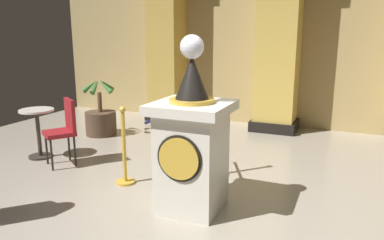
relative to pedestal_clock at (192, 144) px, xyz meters
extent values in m
plane|color=#9E9384|center=(0.16, -0.20, -0.73)|extent=(10.42, 10.42, 0.00)
cube|color=tan|center=(0.16, 4.23, 1.26)|extent=(10.42, 0.16, 3.98)
cube|color=silver|center=(0.00, 0.00, -0.19)|extent=(0.63, 0.63, 1.07)
cube|color=silver|center=(0.00, 0.00, 0.40)|extent=(0.79, 0.79, 0.10)
cylinder|color=gold|center=(0.00, -0.33, -0.06)|extent=(0.43, 0.03, 0.43)
cylinder|color=black|center=(0.00, -0.32, -0.06)|extent=(0.48, 0.01, 0.48)
cylinder|color=gold|center=(0.00, 0.00, 0.47)|extent=(0.47, 0.47, 0.04)
cone|color=black|center=(0.00, 0.00, 0.71)|extent=(0.35, 0.35, 0.44)
cylinder|color=gold|center=(0.00, 0.00, 0.92)|extent=(0.03, 0.03, 0.06)
sphere|color=silver|center=(0.00, 0.00, 1.01)|extent=(0.24, 0.24, 0.24)
cylinder|color=gold|center=(-0.05, 1.06, -0.71)|extent=(0.24, 0.24, 0.03)
cylinder|color=gold|center=(-0.05, 1.06, -0.24)|extent=(0.05, 0.05, 0.97)
sphere|color=gold|center=(-0.05, 1.06, 0.29)|extent=(0.08, 0.08, 0.08)
cylinder|color=gold|center=(-1.05, 0.30, -0.71)|extent=(0.24, 0.24, 0.03)
cylinder|color=gold|center=(-1.05, 0.30, -0.27)|extent=(0.05, 0.05, 0.92)
sphere|color=gold|center=(-1.05, 0.30, 0.23)|extent=(0.08, 0.08, 0.08)
cylinder|color=#141947|center=(-0.30, 0.87, 0.06)|extent=(0.41, 0.53, 0.21)
cylinder|color=#141947|center=(-0.80, 0.49, 0.06)|extent=(0.41, 0.53, 0.21)
sphere|color=#141947|center=(-0.55, 0.68, -0.03)|extent=(0.04, 0.04, 0.04)
cube|color=black|center=(-2.24, 3.84, -0.63)|extent=(0.76, 0.76, 0.20)
cube|color=gold|center=(-2.24, 3.84, 1.18)|extent=(0.66, 0.66, 3.82)
cube|color=black|center=(0.16, 3.84, -0.63)|extent=(0.87, 0.87, 0.20)
cube|color=gold|center=(0.16, 3.84, 1.18)|extent=(0.76, 0.76, 3.82)
cylinder|color=#4C3828|center=(-2.78, 2.13, -0.51)|extent=(0.57, 0.57, 0.44)
cylinder|color=brown|center=(-2.78, 2.13, -0.10)|extent=(0.08, 0.08, 0.37)
cone|color=#387533|center=(-2.62, 2.11, 0.20)|extent=(0.32, 0.13, 0.27)
cone|color=#387533|center=(-2.71, 2.27, 0.20)|extent=(0.20, 0.30, 0.31)
cone|color=#387533|center=(-2.92, 2.21, 0.20)|extent=(0.31, 0.24, 0.29)
cone|color=#387533|center=(-2.92, 2.06, 0.20)|extent=(0.31, 0.21, 0.30)
cone|color=#387533|center=(-2.74, 1.98, 0.20)|extent=(0.16, 0.31, 0.28)
cylinder|color=#332D28|center=(-2.83, 0.66, -0.71)|extent=(0.35, 0.35, 0.03)
cylinder|color=#332D28|center=(-2.83, 0.66, -0.36)|extent=(0.06, 0.06, 0.74)
cylinder|color=silver|center=(-2.83, 0.66, 0.01)|extent=(0.51, 0.51, 0.03)
cylinder|color=black|center=(-2.50, 0.47, -0.50)|extent=(0.03, 0.03, 0.45)
cylinder|color=black|center=(-2.24, 0.29, -0.50)|extent=(0.03, 0.03, 0.45)
cylinder|color=black|center=(-2.32, 0.73, -0.50)|extent=(0.03, 0.03, 0.45)
cylinder|color=black|center=(-2.06, 0.55, -0.50)|extent=(0.03, 0.03, 0.45)
cube|color=maroon|center=(-2.28, 0.51, -0.25)|extent=(0.56, 0.56, 0.06)
cube|color=maroon|center=(-2.18, 0.65, 0.01)|extent=(0.36, 0.27, 0.45)
camera|label=1|loc=(1.49, -3.46, 1.14)|focal=34.86mm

